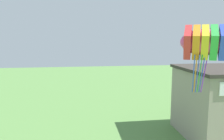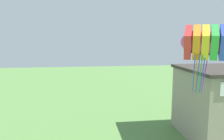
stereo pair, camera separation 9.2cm
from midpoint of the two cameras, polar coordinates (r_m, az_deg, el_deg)
The scene contains 1 object.
kite_rainbow_parafoil at distance 13.67m, azimuth 22.89°, elevation 6.70°, with size 3.34×3.07×3.94m.
Camera 1 is at (-1.63, -2.39, 7.84)m, focal length 35.00 mm.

